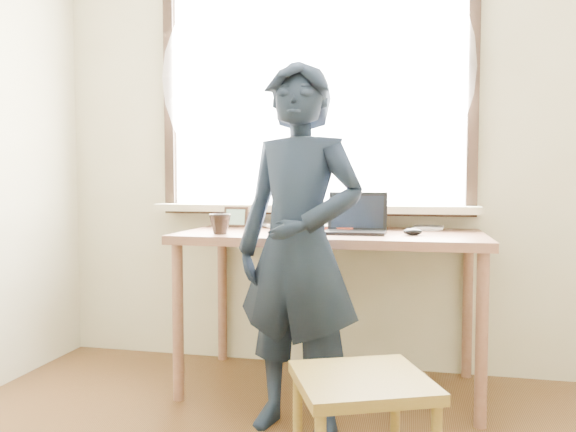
% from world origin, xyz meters
% --- Properties ---
extents(desk, '(1.53, 0.77, 0.82)m').
position_xyz_m(desk, '(-0.04, 1.63, 0.74)').
color(desk, brown).
rests_on(desk, ground).
extents(laptop, '(0.30, 0.25, 0.21)m').
position_xyz_m(laptop, '(0.09, 1.59, 0.87)').
color(laptop, black).
rests_on(laptop, desk).
extents(mug_white, '(0.15, 0.15, 0.09)m').
position_xyz_m(mug_white, '(-0.15, 1.82, 0.86)').
color(mug_white, white).
rests_on(mug_white, desk).
extents(mug_dark, '(0.13, 0.13, 0.10)m').
position_xyz_m(mug_dark, '(-0.56, 1.39, 0.87)').
color(mug_dark, black).
rests_on(mug_dark, desk).
extents(mouse, '(0.09, 0.06, 0.03)m').
position_xyz_m(mouse, '(0.37, 1.53, 0.84)').
color(mouse, black).
rests_on(mouse, desk).
extents(desk_clutter, '(0.75, 0.39, 0.04)m').
position_xyz_m(desk_clutter, '(-0.08, 1.85, 0.84)').
color(desk_clutter, teal).
rests_on(desk_clutter, desk).
extents(book_a, '(0.28, 0.29, 0.02)m').
position_xyz_m(book_a, '(-0.47, 1.84, 0.83)').
color(book_a, white).
rests_on(book_a, desk).
extents(book_b, '(0.18, 0.23, 0.02)m').
position_xyz_m(book_b, '(0.37, 1.89, 0.83)').
color(book_b, white).
rests_on(book_b, desk).
extents(picture_frame, '(0.14, 0.02, 0.11)m').
position_xyz_m(picture_frame, '(-0.59, 1.73, 0.88)').
color(picture_frame, black).
rests_on(picture_frame, desk).
extents(work_chair, '(0.55, 0.54, 0.44)m').
position_xyz_m(work_chair, '(0.21, 0.60, 0.37)').
color(work_chair, olive).
rests_on(work_chair, ground).
extents(person, '(0.66, 0.52, 1.59)m').
position_xyz_m(person, '(-0.10, 1.10, 0.79)').
color(person, black).
rests_on(person, ground).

